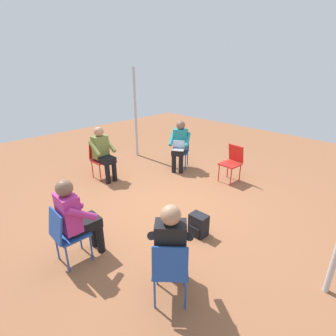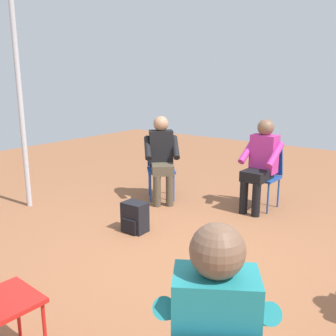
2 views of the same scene
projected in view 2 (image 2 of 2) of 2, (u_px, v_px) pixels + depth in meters
name	position (u px, v px, depth m)	size (l,w,h in m)	color
ground_plane	(191.00, 262.00, 3.71)	(14.00, 14.00, 0.00)	brown
chair_southwest	(161.00, 165.00, 5.62)	(0.59, 0.58, 0.85)	#1E4799
chair_west	(265.00, 172.00, 5.19)	(0.45, 0.41, 0.85)	#1E4799
person_with_laptop	(213.00, 333.00, 1.63)	(0.64, 0.63, 1.24)	black
person_in_magenta	(261.00, 160.00, 5.02)	(0.53, 0.50, 1.24)	black
person_in_black	(162.00, 154.00, 5.41)	(0.63, 0.63, 1.24)	#4C4233
backpack_near_laptop_user	(135.00, 219.00, 4.40)	(0.26, 0.29, 0.36)	black
tent_pole_far	(20.00, 107.00, 5.00)	(0.07, 0.07, 2.79)	#B2B2B7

